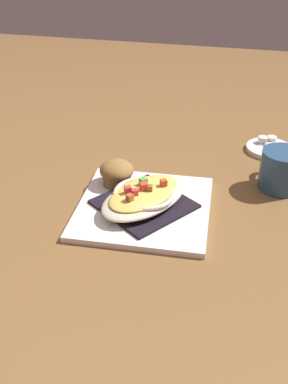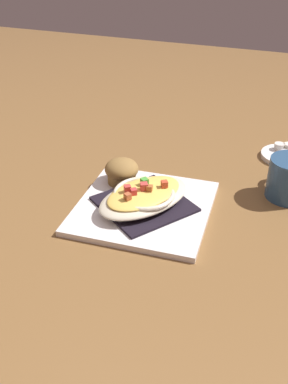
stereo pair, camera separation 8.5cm
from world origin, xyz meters
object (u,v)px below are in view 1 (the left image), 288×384
gratin_dish (144,195)px  creamer_saucer (269,149)px  coffee_mug (281,172)px  creamer_cup_1 (263,140)px  muffin (117,173)px  creamer_cup_0 (272,140)px  spoon (270,146)px  square_plate (144,207)px

gratin_dish → creamer_saucer: 0.40m
gratin_dish → coffee_mug: (0.26, 0.15, 0.00)m
creamer_saucer → creamer_cup_1: size_ratio=4.64×
muffin → coffee_mug: size_ratio=0.59×
muffin → creamer_cup_0: bearing=42.0°
spoon → creamer_cup_0: size_ratio=3.67×
muffin → creamer_cup_0: muffin is taller
spoon → creamer_cup_1: 0.03m
gratin_dish → spoon: gratin_dish is taller
muffin → coffee_mug: 0.34m
coffee_mug → creamer_cup_1: size_ratio=4.99×
coffee_mug → spoon: size_ratio=1.36×
gratin_dish → spoon: (0.24, 0.32, -0.02)m
coffee_mug → creamer_cup_1: 0.19m
creamer_saucer → spoon: 0.01m
spoon → creamer_cup_0: bearing=84.5°
spoon → creamer_cup_1: creamer_cup_1 is taller
square_plate → creamer_cup_0: creamer_cup_0 is taller
gratin_dish → creamer_saucer: (0.24, 0.32, -0.03)m
muffin → creamer_cup_1: muffin is taller
spoon → creamer_cup_0: 0.03m
muffin → creamer_saucer: muffin is taller
muffin → spoon: (0.31, 0.25, -0.02)m
creamer_saucer → creamer_cup_0: (0.00, 0.02, 0.01)m
creamer_cup_0 → creamer_cup_1: size_ratio=1.00×
creamer_saucer → creamer_cup_1: 0.03m
gratin_dish → creamer_cup_0: size_ratio=9.58×
spoon → creamer_cup_0: (0.00, 0.03, 0.00)m
gratin_dish → creamer_cup_0: bearing=55.5°
muffin → creamer_saucer: 0.41m
coffee_mug → creamer_cup_1: coffee_mug is taller
muffin → spoon: size_ratio=0.80×
coffee_mug → gratin_dish: bearing=-149.3°
square_plate → creamer_saucer: same height
muffin → creamer_saucer: bearing=39.8°
gratin_dish → creamer_cup_0: 0.42m
coffee_mug → creamer_cup_1: (-0.04, 0.19, -0.02)m
gratin_dish → creamer_cup_0: gratin_dish is taller
spoon → creamer_cup_0: creamer_cup_0 is taller
muffin → spoon: bearing=39.2°
square_plate → creamer_cup_0: size_ratio=10.64×
gratin_dish → spoon: 0.40m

